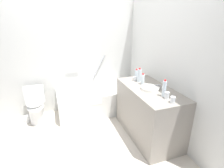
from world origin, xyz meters
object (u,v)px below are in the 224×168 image
at_px(drinking_glass_0, 173,100).
at_px(toilet_paper_roll, 27,119).
at_px(drinking_glass_1, 167,95).
at_px(water_bottle_0, 164,89).
at_px(sink_faucet, 159,86).
at_px(drinking_glass_2, 135,79).
at_px(toilet, 36,106).
at_px(sink_basin, 150,88).
at_px(water_bottle_2, 136,75).
at_px(bathtub, 98,100).
at_px(water_bottle_3, 139,75).
at_px(water_bottle_1, 143,79).

bearing_deg(drinking_glass_0, toilet_paper_roll, 140.86).
bearing_deg(drinking_glass_1, water_bottle_0, 86.57).
height_order(sink_faucet, drinking_glass_2, drinking_glass_2).
bearing_deg(drinking_glass_1, toilet, 141.37).
xyz_separation_m(sink_basin, drinking_glass_0, (0.03, -0.51, 0.02)).
xyz_separation_m(water_bottle_0, water_bottle_2, (-0.03, 0.80, -0.03)).
relative_size(toilet, water_bottle_2, 3.55).
height_order(drinking_glass_0, drinking_glass_1, drinking_glass_1).
distance_m(drinking_glass_0, drinking_glass_1, 0.14).
height_order(sink_basin, drinking_glass_2, drinking_glass_2).
distance_m(water_bottle_0, drinking_glass_0, 0.23).
relative_size(drinking_glass_1, toilet_paper_roll, 0.78).
bearing_deg(toilet_paper_roll, sink_basin, -29.87).
relative_size(sink_faucet, toilet_paper_roll, 1.22).
relative_size(sink_basin, drinking_glass_0, 3.27).
xyz_separation_m(sink_faucet, water_bottle_2, (-0.16, 0.51, 0.06)).
height_order(bathtub, water_bottle_3, bathtub).
xyz_separation_m(sink_basin, sink_faucet, (0.17, 0.00, 0.01)).
distance_m(bathtub, water_bottle_1, 1.23).
height_order(drinking_glass_0, drinking_glass_2, drinking_glass_0).
bearing_deg(sink_faucet, toilet, 150.89).
distance_m(sink_basin, sink_faucet, 0.17).
bearing_deg(water_bottle_3, toilet_paper_roll, 158.73).
height_order(water_bottle_0, drinking_glass_2, water_bottle_0).
bearing_deg(sink_basin, drinking_glass_1, -84.23).
height_order(water_bottle_1, drinking_glass_2, water_bottle_1).
bearing_deg(water_bottle_1, water_bottle_0, -84.58).
xyz_separation_m(water_bottle_0, water_bottle_3, (-0.04, 0.67, -0.00)).
distance_m(sink_faucet, water_bottle_0, 0.33).
relative_size(drinking_glass_2, toilet_paper_roll, 0.61).
distance_m(bathtub, sink_faucet, 1.45).
distance_m(bathtub, sink_basin, 1.37).
relative_size(water_bottle_1, water_bottle_3, 0.79).
bearing_deg(drinking_glass_0, sink_basin, 93.68).
relative_size(bathtub, toilet, 2.39).
xyz_separation_m(water_bottle_2, drinking_glass_1, (0.02, -0.88, -0.04)).
bearing_deg(drinking_glass_0, sink_faucet, 74.66).
xyz_separation_m(bathtub, water_bottle_1, (0.56, -0.86, 0.69)).
bearing_deg(toilet, toilet_paper_roll, -106.35).
distance_m(bathtub, toilet, 1.24).
xyz_separation_m(toilet, drinking_glass_1, (1.85, -1.48, 0.58)).
height_order(sink_basin, drinking_glass_1, drinking_glass_1).
distance_m(bathtub, water_bottle_2, 1.07).
bearing_deg(toilet, drinking_glass_1, 49.31).
bearing_deg(water_bottle_0, toilet_paper_roll, 144.79).
relative_size(sink_faucet, water_bottle_0, 0.60).
relative_size(sink_basin, water_bottle_2, 1.45).
bearing_deg(water_bottle_2, drinking_glass_0, -88.98).
bearing_deg(drinking_glass_2, drinking_glass_1, -84.74).
xyz_separation_m(water_bottle_0, drinking_glass_2, (-0.08, 0.74, -0.08)).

